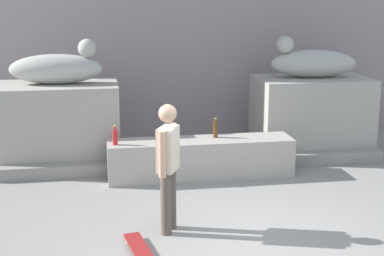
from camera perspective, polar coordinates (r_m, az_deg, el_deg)
name	(u,v)px	position (r m, az deg, el deg)	size (l,w,h in m)	color
ground_plane	(241,246)	(7.18, 4.85, -11.55)	(40.00, 40.00, 0.00)	gray
pedestal_left	(59,124)	(10.46, -13.05, 0.34)	(2.10, 1.30, 1.45)	#A39E93
pedestal_right	(311,115)	(11.18, 11.72, 1.24)	(2.10, 1.30, 1.45)	#A39E93
statue_reclining_left	(58,68)	(10.28, -13.15, 5.84)	(1.63, 0.66, 0.78)	#B0B1A6
statue_reclining_right	(312,62)	(11.00, 11.78, 6.39)	(1.65, 0.73, 0.78)	#B0B1A6
ledge_block	(201,158)	(9.58, 0.85, -3.00)	(3.07, 0.67, 0.64)	#A39E93
skater	(168,163)	(7.25, -2.39, -3.45)	(0.33, 0.50, 1.67)	brown
skateboard	(139,247)	(7.00, -5.31, -11.67)	(0.33, 0.82, 0.08)	maroon
bottle_red	(115,137)	(9.22, -7.64, -0.87)	(0.08, 0.08, 0.31)	red
bottle_orange	(158,139)	(9.14, -3.43, -1.09)	(0.06, 0.06, 0.25)	orange
bottle_brown	(215,129)	(9.61, 2.34, -0.13)	(0.08, 0.08, 0.33)	#593314
stair_step	(196,162)	(10.08, 0.37, -3.42)	(6.80, 0.50, 0.22)	gray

